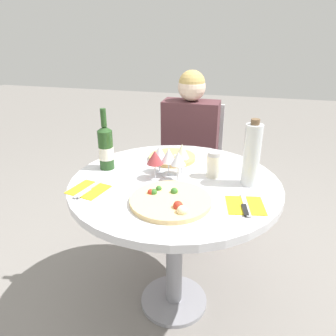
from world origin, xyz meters
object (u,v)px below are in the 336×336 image
dining_table (175,202)px  wine_bottle (106,147)px  seated_diner (188,166)px  pizza_large (171,201)px  tall_carafe (252,155)px  chair_behind_diner (191,168)px

dining_table → wine_bottle: size_ratio=3.20×
seated_diner → wine_bottle: 0.82m
pizza_large → tall_carafe: bearing=40.3°
wine_bottle → seated_diner: bearing=66.8°
dining_table → chair_behind_diner: chair_behind_diner is taller
dining_table → seated_diner: 0.76m
chair_behind_diner → pizza_large: bearing=95.7°
wine_bottle → chair_behind_diner: bearing=70.5°
wine_bottle → tall_carafe: size_ratio=1.01×
pizza_large → tall_carafe: (0.31, 0.26, 0.13)m
wine_bottle → tall_carafe: (0.71, -0.01, 0.03)m
dining_table → pizza_large: bearing=-81.7°
dining_table → seated_diner: seated_diner is taller
pizza_large → dining_table: bearing=98.3°
tall_carafe → wine_bottle: bearing=179.3°
seated_diner → wine_bottle: bearing=66.8°
dining_table → pizza_large: 0.25m
pizza_large → seated_diner: bearing=96.6°
pizza_large → wine_bottle: (-0.40, 0.27, 0.10)m
pizza_large → wine_bottle: bearing=146.2°
chair_behind_diner → seated_diner: 0.17m
dining_table → seated_diner: (-0.08, 0.74, -0.12)m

